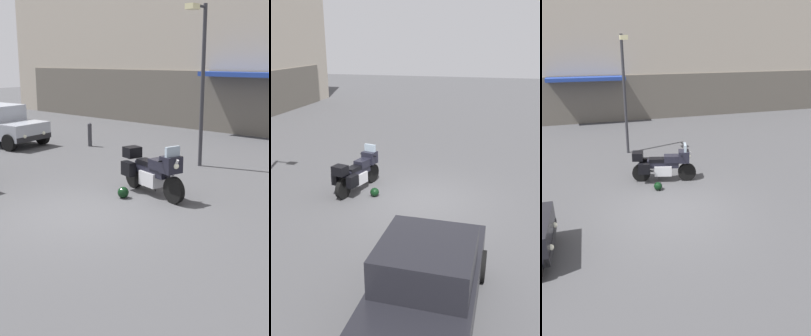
# 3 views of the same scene
# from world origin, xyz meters

# --- Properties ---
(ground_plane) EXTENTS (80.00, 80.00, 0.00)m
(ground_plane) POSITION_xyz_m (0.00, 0.00, 0.00)
(ground_plane) COLOR #424244
(motorcycle) EXTENTS (2.22, 1.04, 1.36)m
(motorcycle) POSITION_xyz_m (0.33, 2.17, 0.62)
(motorcycle) COLOR black
(motorcycle) RESTS_ON ground
(helmet) EXTENTS (0.28, 0.28, 0.28)m
(helmet) POSITION_xyz_m (-0.03, 1.48, 0.14)
(helmet) COLOR black
(helmet) RESTS_ON ground
(car_hatchback_near) EXTENTS (3.91, 1.85, 1.64)m
(car_hatchback_near) POSITION_xyz_m (-5.05, -1.16, 0.81)
(car_hatchback_near) COLOR black
(car_hatchback_near) RESTS_ON ground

